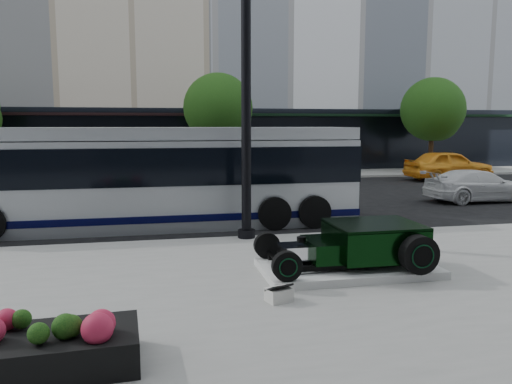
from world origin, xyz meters
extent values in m
plane|color=black|center=(0.00, 0.00, 0.00)|extent=(120.00, 120.00, 0.00)
cube|color=gray|center=(0.00, 14.00, 0.06)|extent=(70.00, 4.00, 0.12)
cube|color=black|center=(-10.00, 16.20, 2.00)|extent=(22.00, 0.50, 4.00)
cube|color=black|center=(13.00, 16.20, 2.00)|extent=(24.00, 0.50, 4.00)
cube|color=black|center=(-10.00, 15.60, 3.60)|extent=(22.00, 1.60, 0.15)
cube|color=black|center=(13.00, 15.60, 3.60)|extent=(24.00, 1.60, 0.15)
cylinder|color=black|center=(1.00, 13.00, 1.42)|extent=(0.28, 0.28, 2.60)
sphere|color=#10380F|center=(1.00, 13.00, 3.92)|extent=(3.80, 3.80, 3.80)
sphere|color=#10380F|center=(1.60, 13.30, 3.32)|extent=(2.60, 2.60, 2.60)
cylinder|color=black|center=(14.00, 13.00, 1.42)|extent=(0.28, 0.28, 2.60)
sphere|color=#10380F|center=(14.00, 13.00, 3.92)|extent=(3.80, 3.80, 3.80)
sphere|color=#10380F|center=(14.60, 13.30, 3.32)|extent=(2.60, 2.60, 2.60)
cube|color=silver|center=(1.09, -5.57, 0.20)|extent=(3.40, 1.80, 0.15)
cube|color=black|center=(1.09, -6.02, 0.37)|extent=(3.00, 0.08, 0.10)
cube|color=black|center=(1.09, -5.12, 0.37)|extent=(3.00, 0.08, 0.10)
cube|color=black|center=(1.64, -5.57, 0.72)|extent=(1.70, 1.45, 0.62)
cube|color=black|center=(1.64, -5.57, 1.05)|extent=(1.70, 1.45, 0.06)
cube|color=black|center=(0.54, -5.57, 0.60)|extent=(0.55, 1.05, 0.38)
cube|color=silver|center=(-0.01, -5.57, 0.55)|extent=(0.55, 0.55, 0.34)
cylinder|color=black|center=(0.14, -5.57, 0.82)|extent=(0.18, 0.18, 0.10)
cylinder|color=black|center=(-0.36, -5.57, 0.43)|extent=(0.06, 1.55, 0.06)
cylinder|color=black|center=(2.14, -6.42, 0.63)|extent=(0.72, 0.24, 0.72)
cylinder|color=black|center=(2.14, -6.55, 0.63)|extent=(0.37, 0.02, 0.37)
torus|color=#093319|center=(2.14, -6.56, 0.63)|extent=(0.44, 0.02, 0.44)
cylinder|color=black|center=(2.14, -4.72, 0.63)|extent=(0.72, 0.24, 0.72)
cylinder|color=black|center=(2.14, -4.59, 0.63)|extent=(0.37, 0.02, 0.37)
torus|color=#093319|center=(2.14, -4.58, 0.63)|extent=(0.44, 0.02, 0.44)
cylinder|color=black|center=(-0.36, -6.35, 0.54)|extent=(0.54, 0.16, 0.54)
cylinder|color=black|center=(-0.36, -6.44, 0.54)|extent=(0.28, 0.02, 0.28)
torus|color=#093319|center=(-0.36, -6.45, 0.54)|extent=(0.34, 0.02, 0.34)
cylinder|color=black|center=(-0.36, -4.79, 0.54)|extent=(0.54, 0.16, 0.54)
cylinder|color=black|center=(-0.36, -4.70, 0.54)|extent=(0.28, 0.02, 0.28)
torus|color=#093319|center=(-0.36, -4.69, 0.54)|extent=(0.34, 0.02, 0.34)
cube|color=silver|center=(-0.64, -6.91, 0.23)|extent=(0.47, 0.41, 0.22)
cube|color=black|center=(-0.64, -6.91, 0.35)|extent=(0.47, 0.39, 0.15)
cylinder|color=black|center=(-0.30, -2.20, 4.20)|extent=(0.24, 0.24, 8.16)
cylinder|color=black|center=(-0.30, -2.20, 0.22)|extent=(0.45, 0.45, 0.20)
cube|color=black|center=(-3.93, -8.59, 0.34)|extent=(2.23, 1.21, 0.43)
sphere|color=#10380F|center=(-4.39, -8.59, 0.69)|extent=(0.28, 0.28, 0.28)
sphere|color=#C42246|center=(-4.08, -8.59, 0.69)|extent=(0.28, 0.28, 0.28)
sphere|color=#10380F|center=(-3.78, -8.59, 0.69)|extent=(0.28, 0.28, 0.28)
sphere|color=#C42246|center=(-3.48, -8.59, 0.69)|extent=(0.28, 0.28, 0.28)
sphere|color=#10380F|center=(-3.17, -8.59, 0.69)|extent=(0.28, 0.28, 0.28)
cube|color=#B6BBC0|center=(-2.63, 0.43, 1.27)|extent=(12.00, 2.55, 2.55)
cube|color=#060736|center=(-2.63, 0.43, 0.42)|extent=(12.05, 2.60, 0.20)
cube|color=black|center=(-2.63, 0.43, 1.85)|extent=(12.05, 2.60, 1.05)
cube|color=#B6BBC0|center=(-2.63, 0.43, 2.75)|extent=(12.00, 2.40, 0.35)
cube|color=black|center=(3.40, 0.43, 1.55)|extent=(0.06, 2.30, 1.70)
cylinder|color=black|center=(-6.83, 1.73, 0.48)|extent=(0.96, 0.28, 0.96)
cylinder|color=black|center=(0.77, -0.87, 0.48)|extent=(0.96, 0.28, 0.96)
cylinder|color=black|center=(0.77, 1.73, 0.48)|extent=(0.96, 0.28, 0.96)
cylinder|color=black|center=(1.97, -0.87, 0.48)|extent=(0.96, 0.28, 0.96)
cylinder|color=black|center=(1.97, 1.73, 0.48)|extent=(0.96, 0.28, 0.96)
imported|color=white|center=(9.92, 2.70, 0.62)|extent=(4.31, 1.77, 1.25)
imported|color=#FCA523|center=(13.20, 9.84, 0.81)|extent=(4.84, 2.09, 1.63)
camera|label=1|loc=(-2.62, -14.55, 3.00)|focal=35.00mm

